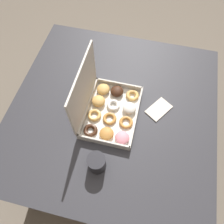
# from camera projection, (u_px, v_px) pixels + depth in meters

# --- Properties ---
(ground_plane) EXTENTS (8.00, 8.00, 0.00)m
(ground_plane) POSITION_uv_depth(u_px,v_px,m) (112.00, 154.00, 1.71)
(ground_plane) COLOR #6B6054
(dining_table) EXTENTS (1.03, 1.01, 0.72)m
(dining_table) POSITION_uv_depth(u_px,v_px,m) (113.00, 118.00, 1.16)
(dining_table) COLOR #2D2D33
(dining_table) RESTS_ON ground_plane
(donut_box) EXTENTS (0.33, 0.25, 0.29)m
(donut_box) POSITION_uv_depth(u_px,v_px,m) (106.00, 106.00, 1.03)
(donut_box) COLOR silver
(donut_box) RESTS_ON dining_table
(coffee_mug) EXTENTS (0.08, 0.08, 0.08)m
(coffee_mug) POSITION_uv_depth(u_px,v_px,m) (97.00, 163.00, 0.91)
(coffee_mug) COLOR #232328
(coffee_mug) RESTS_ON dining_table
(paper_napkin) EXTENTS (0.15, 0.13, 0.01)m
(paper_napkin) POSITION_uv_depth(u_px,v_px,m) (159.00, 109.00, 1.08)
(paper_napkin) COLOR silver
(paper_napkin) RESTS_ON dining_table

